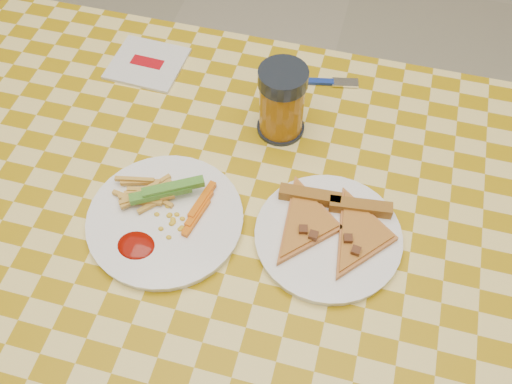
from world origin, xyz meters
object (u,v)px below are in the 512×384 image
drink_glass (282,102)px  plate_right (328,237)px  table (239,256)px  plate_left (165,220)px

drink_glass → plate_right: bearing=-58.6°
table → plate_left: bearing=-175.3°
table → drink_glass: 0.26m
table → drink_glass: drink_glass is taller
plate_right → drink_glass: bearing=121.4°
drink_glass → plate_left: bearing=-118.6°
table → plate_right: plate_right is taller
plate_left → plate_right: 0.25m
plate_left → drink_glass: (0.13, 0.23, 0.06)m
table → plate_left: (-0.11, -0.01, 0.08)m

